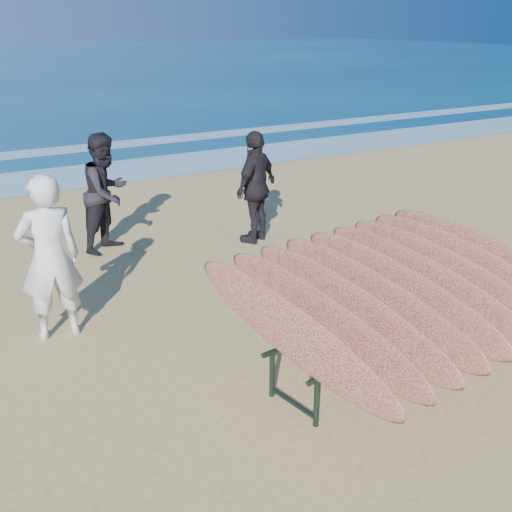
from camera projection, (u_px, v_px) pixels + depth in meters
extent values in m
plane|color=tan|center=(292.00, 355.00, 7.31)|extent=(120.00, 120.00, 0.00)
plane|color=white|center=(57.00, 179.00, 15.33)|extent=(160.00, 160.00, 0.00)
plane|color=white|center=(24.00, 154.00, 18.13)|extent=(160.00, 160.00, 0.00)
cylinder|color=black|center=(317.00, 403.00, 5.95)|extent=(0.06, 0.06, 0.50)
cylinder|color=black|center=(497.00, 317.00, 7.67)|extent=(0.06, 0.06, 0.50)
cylinder|color=black|center=(272.00, 374.00, 6.43)|extent=(0.06, 0.06, 0.50)
cylinder|color=black|center=(452.00, 299.00, 8.15)|extent=(0.06, 0.06, 0.50)
cylinder|color=black|center=(420.00, 333.00, 6.72)|extent=(3.18, 0.44, 0.06)
cylinder|color=black|center=(374.00, 312.00, 7.20)|extent=(3.18, 0.44, 0.06)
cylinder|color=black|center=(293.00, 403.00, 6.25)|extent=(0.12, 0.65, 0.04)
cylinder|color=black|center=(472.00, 320.00, 7.97)|extent=(0.12, 0.65, 0.04)
ellipsoid|color=#63070F|center=(289.00, 331.00, 5.93)|extent=(0.42, 2.88, 1.01)
ellipsoid|color=#63070F|center=(320.00, 319.00, 6.15)|extent=(0.42, 2.88, 1.01)
ellipsoid|color=#63070F|center=(348.00, 309.00, 6.38)|extent=(0.42, 2.88, 1.01)
ellipsoid|color=#63070F|center=(374.00, 299.00, 6.60)|extent=(0.42, 2.88, 1.01)
ellipsoid|color=#63070F|center=(399.00, 290.00, 6.83)|extent=(0.42, 2.88, 1.01)
ellipsoid|color=#63070F|center=(422.00, 281.00, 7.05)|extent=(0.42, 2.88, 1.01)
ellipsoid|color=#63070F|center=(444.00, 273.00, 7.28)|extent=(0.42, 2.88, 1.01)
ellipsoid|color=#63070F|center=(464.00, 265.00, 7.50)|extent=(0.42, 2.88, 1.01)
ellipsoid|color=#63070F|center=(483.00, 258.00, 7.72)|extent=(0.42, 2.88, 1.01)
imported|color=silver|center=(50.00, 258.00, 7.43)|extent=(0.76, 0.52, 1.99)
imported|color=black|center=(106.00, 193.00, 10.33)|extent=(1.19, 1.13, 1.93)
imported|color=black|center=(256.00, 187.00, 10.75)|extent=(1.20, 0.93, 1.89)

